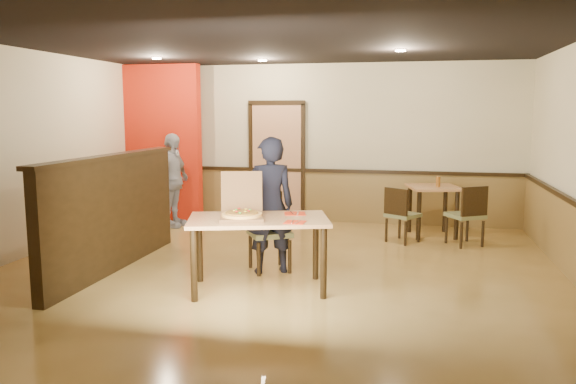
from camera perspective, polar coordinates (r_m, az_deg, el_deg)
name	(u,v)px	position (r m, az deg, el deg)	size (l,w,h in m)	color
floor	(274,275)	(6.89, -1.48, -8.40)	(7.00, 7.00, 0.00)	tan
ceiling	(273,38)	(6.65, -1.57, 15.39)	(7.00, 7.00, 0.00)	black
wall_back	(321,143)	(10.05, 3.37, 4.94)	(7.00, 7.00, 0.00)	beige
wall_left	(15,155)	(8.21, -25.99, 3.41)	(7.00, 7.00, 0.00)	beige
wainscot_back	(320,196)	(10.11, 3.30, -0.45)	(7.00, 0.04, 0.90)	olive
chair_rail_back	(320,171)	(10.03, 3.30, 2.19)	(7.00, 0.06, 0.06)	black
back_door	(277,162)	(10.19, -1.13, 3.03)	(0.90, 0.06, 2.10)	tan
booth_partition	(113,212)	(7.28, -17.37, -1.92)	(0.20, 3.10, 1.44)	black
red_accent_panel	(158,143)	(10.44, -13.06, 4.87)	(1.60, 0.20, 2.78)	red
spot_a	(157,58)	(9.12, -13.19, 13.10)	(0.14, 0.14, 0.02)	beige
spot_b	(262,60)	(9.26, -2.61, 13.23)	(0.14, 0.14, 0.02)	beige
spot_c	(400,50)	(7.94, 11.35, 13.92)	(0.14, 0.14, 0.02)	beige
main_table	(258,228)	(6.17, -3.03, -3.65)	(1.70, 1.26, 0.81)	tan
diner_chair	(268,228)	(7.01, -2.05, -3.67)	(0.65, 0.65, 0.96)	olive
side_chair_left	(401,213)	(8.59, 11.36, -2.07)	(0.58, 0.58, 0.84)	olive
side_chair_right	(468,213)	(8.62, 17.82, -2.05)	(0.61, 0.61, 0.90)	olive
side_table	(433,197)	(9.16, 14.51, -0.53)	(0.91, 0.91, 0.80)	tan
diner	(270,205)	(6.81, -1.87, -1.38)	(0.61, 0.40, 1.67)	black
passerby	(172,180)	(9.75, -11.68, 1.16)	(0.94, 0.39, 1.60)	#9B9BA3
pizza_box	(242,212)	(6.14, -4.72, -2.09)	(0.60, 0.65, 0.49)	brown
pizza	(242,215)	(6.09, -4.72, -2.30)	(0.44, 0.44, 0.03)	#E9B155
napkin_near	(295,222)	(5.89, 0.71, -3.08)	(0.21, 0.21, 0.01)	red
napkin_far	(295,214)	(6.39, 0.70, -2.20)	(0.29, 0.29, 0.01)	red
condiment	(438,182)	(9.06, 15.01, 1.03)	(0.06, 0.06, 0.16)	brown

